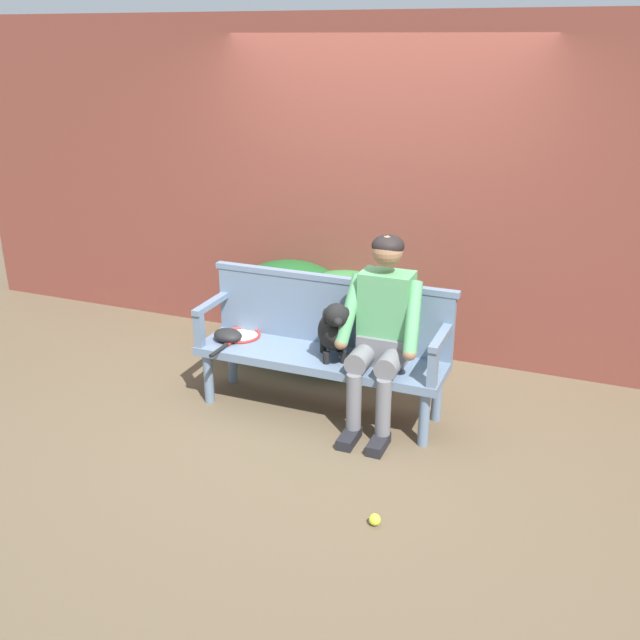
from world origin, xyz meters
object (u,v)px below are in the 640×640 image
at_px(person_seated, 382,326).
at_px(baseball_glove, 228,335).
at_px(garden_bench, 320,361).
at_px(dog_on_bench, 334,329).
at_px(tennis_ball, 375,520).
at_px(tennis_racket, 239,337).

xyz_separation_m(person_seated, baseball_glove, (-1.14, -0.03, -0.23)).
bearing_deg(person_seated, baseball_glove, -178.37).
height_order(garden_bench, baseball_glove, baseball_glove).
height_order(dog_on_bench, baseball_glove, dog_on_bench).
distance_m(garden_bench, tennis_ball, 1.37).
xyz_separation_m(garden_bench, dog_on_bench, (0.12, -0.05, 0.28)).
xyz_separation_m(tennis_racket, tennis_ball, (1.41, -1.13, -0.42)).
distance_m(tennis_racket, tennis_ball, 1.85).
xyz_separation_m(garden_bench, person_seated, (0.44, -0.01, 0.33)).
relative_size(dog_on_bench, baseball_glove, 2.00).
bearing_deg(tennis_racket, baseball_glove, -116.84).
height_order(person_seated, tennis_racket, person_seated).
height_order(dog_on_bench, tennis_racket, dog_on_bench).
bearing_deg(garden_bench, dog_on_bench, -22.86).
xyz_separation_m(dog_on_bench, baseball_glove, (-0.82, 0.01, -0.18)).
bearing_deg(person_seated, dog_on_bench, -172.40).
relative_size(garden_bench, tennis_racket, 3.09).
height_order(garden_bench, dog_on_bench, dog_on_bench).
bearing_deg(dog_on_bench, baseball_glove, 179.27).
distance_m(garden_bench, person_seated, 0.55).
xyz_separation_m(dog_on_bench, tennis_ball, (0.64, -1.03, -0.63)).
bearing_deg(baseball_glove, dog_on_bench, 11.27).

